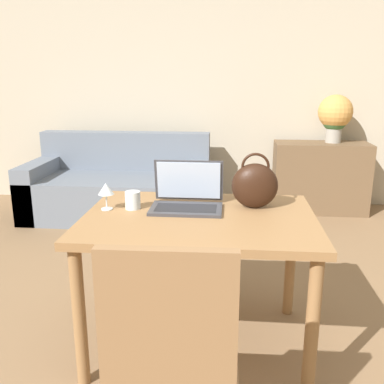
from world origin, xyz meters
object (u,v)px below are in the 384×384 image
(drinking_glass, at_px, (133,200))
(flower_vase, at_px, (335,115))
(laptop, at_px, (187,195))
(couch, at_px, (120,188))
(wine_glass, at_px, (106,190))
(chair, at_px, (173,353))
(handbag, at_px, (255,185))

(drinking_glass, xyz_separation_m, flower_vase, (1.56, 2.43, 0.24))
(laptop, height_order, flower_vase, flower_vase)
(drinking_glass, bearing_deg, flower_vase, 57.33)
(couch, relative_size, wine_glass, 12.86)
(chair, distance_m, flower_vase, 3.56)
(wine_glass, bearing_deg, flower_vase, 55.48)
(chair, height_order, laptop, laptop)
(chair, relative_size, laptop, 2.53)
(couch, height_order, laptop, laptop)
(couch, height_order, flower_vase, flower_vase)
(chair, xyz_separation_m, drinking_glass, (-0.33, 0.88, 0.26))
(chair, relative_size, drinking_glass, 10.13)
(couch, xyz_separation_m, laptop, (0.92, -2.03, 0.52))
(handbag, bearing_deg, laptop, -176.97)
(wine_glass, xyz_separation_m, handbag, (0.77, 0.10, 0.02))
(couch, bearing_deg, handbag, -57.81)
(wine_glass, bearing_deg, drinking_glass, 12.00)
(chair, xyz_separation_m, wine_glass, (-0.46, 0.85, 0.32))
(laptop, distance_m, handbag, 0.36)
(drinking_glass, xyz_separation_m, handbag, (0.63, 0.07, 0.08))
(handbag, relative_size, flower_vase, 0.60)
(wine_glass, bearing_deg, chair, -61.68)
(flower_vase, bearing_deg, handbag, -111.41)
(chair, distance_m, handbag, 1.06)
(couch, bearing_deg, drinking_glass, -73.10)
(couch, distance_m, drinking_glass, 2.24)
(couch, distance_m, wine_glass, 2.25)
(laptop, xyz_separation_m, flower_vase, (1.27, 2.37, 0.22))
(laptop, bearing_deg, flower_vase, 61.75)
(chair, xyz_separation_m, handbag, (0.31, 0.96, 0.34))
(drinking_glass, distance_m, wine_glass, 0.15)
(wine_glass, relative_size, flower_vase, 0.29)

